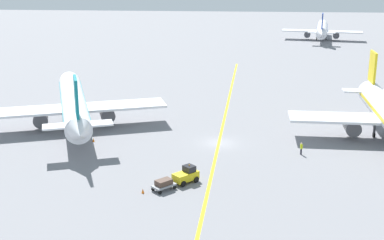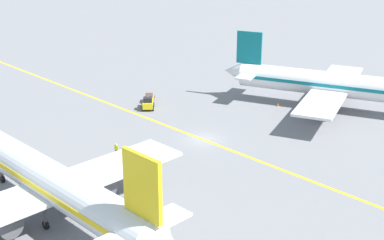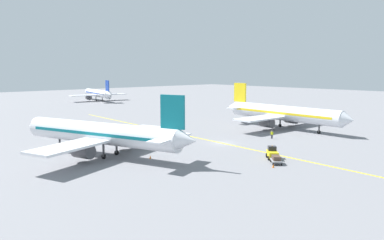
{
  "view_description": "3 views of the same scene",
  "coord_description": "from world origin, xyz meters",
  "px_view_note": "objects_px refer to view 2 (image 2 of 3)",
  "views": [
    {
      "loc": [
        1.99,
        -71.31,
        24.81
      ],
      "look_at": [
        -3.79,
        -0.14,
        3.34
      ],
      "focal_mm": 50.0,
      "sensor_mm": 36.0,
      "label": 1
    },
    {
      "loc": [
        46.92,
        42.81,
        25.82
      ],
      "look_at": [
        2.45,
        0.39,
        3.42
      ],
      "focal_mm": 50.0,
      "sensor_mm": 36.0,
      "label": 2
    },
    {
      "loc": [
        -52.5,
        -48.93,
        14.34
      ],
      "look_at": [
        -4.79,
        3.39,
        4.65
      ],
      "focal_mm": 35.0,
      "sensor_mm": 36.0,
      "label": 3
    }
  ],
  "objects_px": {
    "airplane_at_gate": "(336,85)",
    "ground_crew_worker": "(116,150)",
    "baggage_tug_white": "(148,103)",
    "traffic_cone_near_nose": "(155,96)",
    "traffic_cone_mid_apron": "(278,105)",
    "baggage_cart_trailing": "(149,97)",
    "airplane_adjacent_stand": "(49,181)"
  },
  "relations": [
    {
      "from": "ground_crew_worker",
      "to": "traffic_cone_near_nose",
      "type": "bearing_deg",
      "value": -143.82
    },
    {
      "from": "baggage_tug_white",
      "to": "airplane_at_gate",
      "type": "bearing_deg",
      "value": 133.66
    },
    {
      "from": "baggage_tug_white",
      "to": "airplane_adjacent_stand",
      "type": "bearing_deg",
      "value": 31.78
    },
    {
      "from": "airplane_at_gate",
      "to": "baggage_tug_white",
      "type": "relative_size",
      "value": 10.81
    },
    {
      "from": "baggage_tug_white",
      "to": "ground_crew_worker",
      "type": "distance_m",
      "value": 17.71
    },
    {
      "from": "ground_crew_worker",
      "to": "traffic_cone_near_nose",
      "type": "height_order",
      "value": "ground_crew_worker"
    },
    {
      "from": "baggage_cart_trailing",
      "to": "traffic_cone_mid_apron",
      "type": "relative_size",
      "value": 5.15
    },
    {
      "from": "airplane_at_gate",
      "to": "airplane_adjacent_stand",
      "type": "relative_size",
      "value": 0.97
    },
    {
      "from": "baggage_cart_trailing",
      "to": "baggage_tug_white",
      "type": "bearing_deg",
      "value": 45.41
    },
    {
      "from": "ground_crew_worker",
      "to": "baggage_cart_trailing",
      "type": "bearing_deg",
      "value": -142.58
    },
    {
      "from": "baggage_tug_white",
      "to": "ground_crew_worker",
      "type": "bearing_deg",
      "value": 35.93
    },
    {
      "from": "airplane_adjacent_stand",
      "to": "traffic_cone_near_nose",
      "type": "relative_size",
      "value": 64.5
    },
    {
      "from": "airplane_at_gate",
      "to": "baggage_cart_trailing",
      "type": "distance_m",
      "value": 28.24
    },
    {
      "from": "airplane_at_gate",
      "to": "airplane_adjacent_stand",
      "type": "height_order",
      "value": "same"
    },
    {
      "from": "traffic_cone_near_nose",
      "to": "traffic_cone_mid_apron",
      "type": "relative_size",
      "value": 1.0
    },
    {
      "from": "baggage_tug_white",
      "to": "traffic_cone_mid_apron",
      "type": "bearing_deg",
      "value": 137.37
    },
    {
      "from": "traffic_cone_mid_apron",
      "to": "baggage_cart_trailing",
      "type": "bearing_deg",
      "value": -52.19
    },
    {
      "from": "ground_crew_worker",
      "to": "airplane_at_gate",
      "type": "bearing_deg",
      "value": 163.85
    },
    {
      "from": "airplane_adjacent_stand",
      "to": "traffic_cone_mid_apron",
      "type": "distance_m",
      "value": 42.06
    },
    {
      "from": "ground_crew_worker",
      "to": "traffic_cone_mid_apron",
      "type": "height_order",
      "value": "ground_crew_worker"
    },
    {
      "from": "ground_crew_worker",
      "to": "traffic_cone_mid_apron",
      "type": "xyz_separation_m",
      "value": [
        -28.82,
        2.93,
        -0.63
      ]
    },
    {
      "from": "airplane_adjacent_stand",
      "to": "baggage_cart_trailing",
      "type": "relative_size",
      "value": 12.52
    },
    {
      "from": "traffic_cone_near_nose",
      "to": "traffic_cone_mid_apron",
      "type": "height_order",
      "value": "same"
    },
    {
      "from": "airplane_adjacent_stand",
      "to": "baggage_cart_trailing",
      "type": "height_order",
      "value": "airplane_adjacent_stand"
    },
    {
      "from": "airplane_adjacent_stand",
      "to": "baggage_tug_white",
      "type": "distance_m",
      "value": 32.22
    },
    {
      "from": "ground_crew_worker",
      "to": "baggage_tug_white",
      "type": "bearing_deg",
      "value": -144.07
    },
    {
      "from": "airplane_at_gate",
      "to": "baggage_tug_white",
      "type": "bearing_deg",
      "value": -46.34
    },
    {
      "from": "ground_crew_worker",
      "to": "airplane_adjacent_stand",
      "type": "bearing_deg",
      "value": 26.69
    },
    {
      "from": "airplane_at_gate",
      "to": "ground_crew_worker",
      "type": "distance_m",
      "value": 35.01
    },
    {
      "from": "airplane_at_gate",
      "to": "traffic_cone_near_nose",
      "type": "height_order",
      "value": "airplane_at_gate"
    },
    {
      "from": "baggage_tug_white",
      "to": "baggage_cart_trailing",
      "type": "distance_m",
      "value": 3.3
    },
    {
      "from": "airplane_at_gate",
      "to": "traffic_cone_mid_apron",
      "type": "xyz_separation_m",
      "value": [
        4.7,
        -6.78,
        -3.43
      ]
    }
  ]
}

